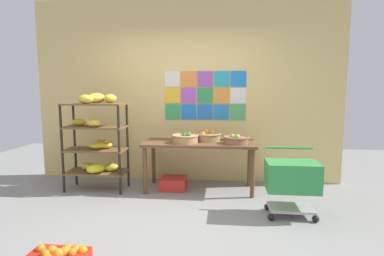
# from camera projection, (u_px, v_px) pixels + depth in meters

# --- Properties ---
(ground) EXTENTS (9.37, 9.37, 0.00)m
(ground) POSITION_uv_depth(u_px,v_px,m) (167.00, 223.00, 3.46)
(ground) COLOR gray
(back_wall_with_art) EXTENTS (5.00, 0.07, 2.95)m
(back_wall_with_art) POSITION_uv_depth(u_px,v_px,m) (186.00, 91.00, 4.97)
(back_wall_with_art) COLOR #E3C374
(back_wall_with_art) RESTS_ON ground
(banana_shelf_unit) EXTENTS (0.89, 0.56, 1.45)m
(banana_shelf_unit) POSITION_uv_depth(u_px,v_px,m) (96.00, 136.00, 4.53)
(banana_shelf_unit) COLOR black
(banana_shelf_unit) RESTS_ON ground
(display_table) EXTENTS (1.65, 0.66, 0.73)m
(display_table) POSITION_uv_depth(u_px,v_px,m) (199.00, 148.00, 4.54)
(display_table) COLOR brown
(display_table) RESTS_ON ground
(fruit_basket_back_left) EXTENTS (0.39, 0.39, 0.16)m
(fruit_basket_back_left) POSITION_uv_depth(u_px,v_px,m) (185.00, 138.00, 4.46)
(fruit_basket_back_left) COLOR tan
(fruit_basket_back_left) RESTS_ON display_table
(fruit_basket_back_right) EXTENTS (0.40, 0.40, 0.16)m
(fruit_basket_back_right) POSITION_uv_depth(u_px,v_px,m) (208.00, 136.00, 4.64)
(fruit_basket_back_right) COLOR tan
(fruit_basket_back_right) RESTS_ON display_table
(fruit_basket_left) EXTENTS (0.36, 0.36, 0.15)m
(fruit_basket_left) POSITION_uv_depth(u_px,v_px,m) (236.00, 139.00, 4.37)
(fruit_basket_left) COLOR #926046
(fruit_basket_left) RESTS_ON display_table
(produce_crate_under_table) EXTENTS (0.37, 0.35, 0.18)m
(produce_crate_under_table) POSITION_uv_depth(u_px,v_px,m) (174.00, 183.00, 4.63)
(produce_crate_under_table) COLOR red
(produce_crate_under_table) RESTS_ON ground
(shopping_cart) EXTENTS (0.60, 0.45, 0.80)m
(shopping_cart) POSITION_uv_depth(u_px,v_px,m) (292.00, 178.00, 3.60)
(shopping_cart) COLOR black
(shopping_cart) RESTS_ON ground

